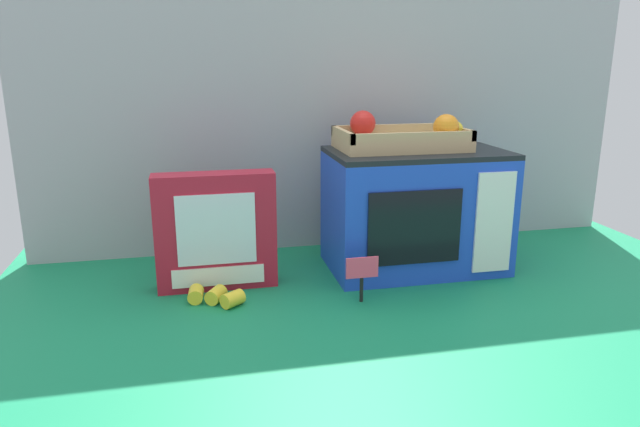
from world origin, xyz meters
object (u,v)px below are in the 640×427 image
at_px(cookie_set_box, 216,231).
at_px(price_sign, 362,272).
at_px(food_groups_crate, 404,138).
at_px(loose_toy_banana, 215,296).
at_px(toy_microwave, 415,210).

distance_m(cookie_set_box, price_sign, 0.34).
bearing_deg(food_groups_crate, cookie_set_box, -173.13).
height_order(food_groups_crate, cookie_set_box, food_groups_crate).
height_order(price_sign, loose_toy_banana, price_sign).
relative_size(food_groups_crate, cookie_set_box, 1.13).
relative_size(toy_microwave, cookie_set_box, 1.57).
height_order(toy_microwave, loose_toy_banana, toy_microwave).
relative_size(cookie_set_box, loose_toy_banana, 2.20).
bearing_deg(cookie_set_box, food_groups_crate, 6.87).
bearing_deg(toy_microwave, loose_toy_banana, -166.13).
xyz_separation_m(toy_microwave, price_sign, (-0.19, -0.18, -0.08)).
height_order(food_groups_crate, price_sign, food_groups_crate).
bearing_deg(price_sign, food_groups_crate, 52.30).
xyz_separation_m(toy_microwave, loose_toy_banana, (-0.49, -0.12, -0.13)).
bearing_deg(cookie_set_box, price_sign, -27.51).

